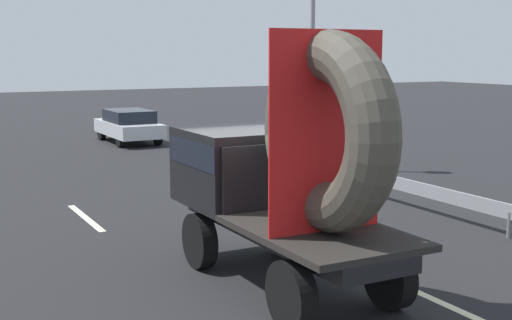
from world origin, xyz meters
name	(u,v)px	position (x,y,z in m)	size (l,w,h in m)	color
ground_plane	(269,269)	(0.00, 0.00, 0.00)	(120.00, 120.00, 0.00)	black
flatbed_truck	(280,167)	(-0.19, -0.72, 1.95)	(2.02, 5.15, 4.11)	black
distant_sedan	(129,125)	(3.20, 17.98, 0.75)	(1.83, 4.27, 1.39)	black
traffic_light	(312,37)	(6.29, 8.49, 4.26)	(0.42, 0.36, 6.64)	gray
guardrail	(329,166)	(5.36, 6.06, 0.53)	(0.10, 17.60, 0.71)	gray
lane_dash_left_far	(86,218)	(-1.89, 5.33, 0.00)	(2.88, 0.16, 0.01)	beige
lane_dash_right_near	(446,305)	(1.50, -2.81, 0.00)	(2.65, 0.16, 0.01)	beige
lane_dash_right_far	(220,203)	(1.50, 5.25, 0.00)	(2.44, 0.16, 0.01)	beige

